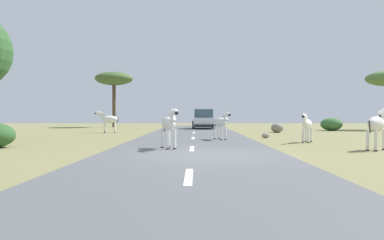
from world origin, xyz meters
name	(u,v)px	position (x,y,z in m)	size (l,w,h in m)	color
ground_plane	(207,156)	(0.00, 0.00, 0.00)	(90.00, 90.00, 0.00)	olive
road	(191,156)	(-0.47, 0.00, 0.03)	(6.00, 64.00, 0.05)	#56595B
lane_markings	(191,158)	(-0.47, -1.00, 0.05)	(0.16, 56.00, 0.01)	silver
zebra_0	(169,124)	(-1.30, 1.97, 0.94)	(0.84, 1.50, 1.49)	silver
zebra_1	(108,120)	(-6.61, 14.91, 0.95)	(1.68, 0.64, 1.60)	silver
zebra_2	(221,123)	(0.92, 7.00, 0.90)	(0.90, 1.39, 1.42)	silver
zebra_3	(307,125)	(4.80, 5.65, 0.83)	(0.91, 1.36, 1.40)	silver
zebra_4	(377,124)	(6.21, 1.98, 0.95)	(1.38, 1.31, 1.59)	silver
car_0	(204,120)	(0.36, 21.73, 0.85)	(2.04, 4.35, 1.74)	silver
tree_4	(114,79)	(-8.98, 27.26, 5.05)	(3.95, 3.95, 5.81)	#4C3823
bush_0	(331,124)	(10.72, 18.63, 0.52)	(1.74, 1.57, 1.04)	#386633
rock_0	(277,128)	(5.57, 15.29, 0.34)	(0.89, 0.90, 0.68)	gray
rock_1	(266,135)	(3.54, 9.01, 0.14)	(0.45, 0.32, 0.28)	gray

